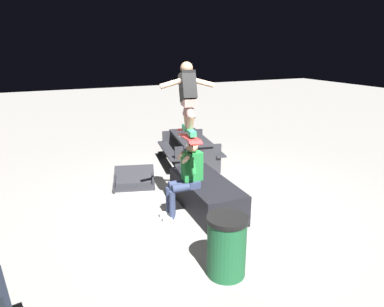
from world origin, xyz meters
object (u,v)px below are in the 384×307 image
(skateboard, at_px, (189,137))
(skater_airborne, at_px, (188,94))
(picnic_table_back, at_px, (190,146))
(trash_bin, at_px, (227,246))
(kicker_ramp, at_px, (134,181))
(person_sitting_on_ledge, at_px, (186,174))
(ledge_box_main, at_px, (206,194))

(skateboard, distance_m, skater_airborne, 0.69)
(picnic_table_back, height_order, trash_bin, trash_bin)
(skateboard, xyz_separation_m, kicker_ramp, (1.98, 0.43, -1.41))
(person_sitting_on_ledge, height_order, kicker_ramp, person_sitting_on_ledge)
(ledge_box_main, height_order, kicker_ramp, ledge_box_main)
(skater_airborne, bearing_deg, kicker_ramp, 12.98)
(person_sitting_on_ledge, bearing_deg, kicker_ramp, 12.84)
(person_sitting_on_ledge, height_order, trash_bin, person_sitting_on_ledge)
(kicker_ramp, bearing_deg, skater_airborne, -167.02)
(ledge_box_main, height_order, skater_airborne, skater_airborne)
(person_sitting_on_ledge, height_order, picnic_table_back, person_sitting_on_ledge)
(skater_airborne, height_order, kicker_ramp, skater_airborne)
(ledge_box_main, bearing_deg, picnic_table_back, -17.31)
(ledge_box_main, relative_size, person_sitting_on_ledge, 1.35)
(skater_airborne, bearing_deg, trash_bin, 172.90)
(ledge_box_main, bearing_deg, kicker_ramp, 26.85)
(kicker_ramp, distance_m, trash_bin, 3.64)
(person_sitting_on_ledge, distance_m, kicker_ramp, 2.05)
(kicker_ramp, bearing_deg, ledge_box_main, -153.15)
(picnic_table_back, bearing_deg, skater_airborne, 155.19)
(skateboard, relative_size, trash_bin, 1.25)
(person_sitting_on_ledge, bearing_deg, skateboard, -176.50)
(skateboard, xyz_separation_m, skater_airborne, (0.06, -0.01, 0.69))
(person_sitting_on_ledge, distance_m, skateboard, 0.70)
(person_sitting_on_ledge, relative_size, trash_bin, 1.65)
(kicker_ramp, relative_size, trash_bin, 1.38)
(picnic_table_back, bearing_deg, ledge_box_main, 162.69)
(skater_airborne, relative_size, trash_bin, 1.34)
(trash_bin, bearing_deg, skater_airborne, -7.10)
(ledge_box_main, xyz_separation_m, person_sitting_on_ledge, (-0.12, 0.46, 0.51))
(kicker_ramp, xyz_separation_m, picnic_table_back, (0.63, -1.63, 0.44))
(ledge_box_main, relative_size, picnic_table_back, 0.98)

